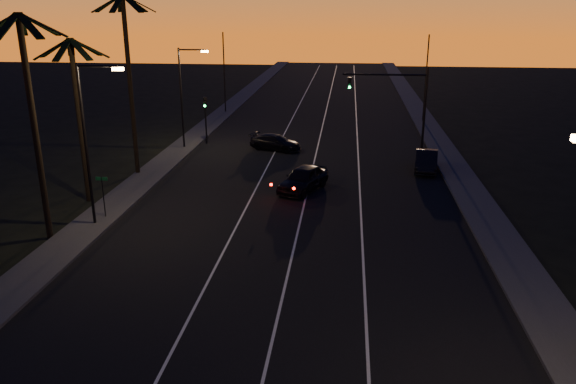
# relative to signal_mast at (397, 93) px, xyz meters

# --- Properties ---
(road) EXTENTS (20.00, 170.00, 0.01)m
(road) POSITION_rel_signal_mast_xyz_m (-7.14, -9.99, -4.78)
(road) COLOR black
(road) RESTS_ON ground
(sidewalk_left) EXTENTS (2.40, 170.00, 0.16)m
(sidewalk_left) POSITION_rel_signal_mast_xyz_m (-18.34, -9.99, -4.70)
(sidewalk_left) COLOR #31312F
(sidewalk_left) RESTS_ON ground
(sidewalk_right) EXTENTS (2.40, 170.00, 0.16)m
(sidewalk_right) POSITION_rel_signal_mast_xyz_m (4.06, -9.99, -4.70)
(sidewalk_right) COLOR #31312F
(sidewalk_right) RESTS_ON ground
(lane_stripe_left) EXTENTS (0.12, 160.00, 0.01)m
(lane_stripe_left) POSITION_rel_signal_mast_xyz_m (-10.14, -9.99, -4.76)
(lane_stripe_left) COLOR silver
(lane_stripe_left) RESTS_ON road
(lane_stripe_mid) EXTENTS (0.12, 160.00, 0.01)m
(lane_stripe_mid) POSITION_rel_signal_mast_xyz_m (-6.64, -9.99, -4.76)
(lane_stripe_mid) COLOR silver
(lane_stripe_mid) RESTS_ON road
(lane_stripe_right) EXTENTS (0.12, 160.00, 0.01)m
(lane_stripe_right) POSITION_rel_signal_mast_xyz_m (-3.14, -9.99, -4.76)
(lane_stripe_right) COLOR silver
(lane_stripe_right) RESTS_ON road
(palm_near) EXTENTS (4.25, 4.16, 11.53)m
(palm_near) POSITION_rel_signal_mast_xyz_m (-19.74, -21.99, 2.29)
(palm_near) COLOR black
(palm_near) RESTS_ON ground
(palm_mid) EXTENTS (4.25, 4.16, 10.03)m
(palm_mid) POSITION_rel_signal_mast_xyz_m (-20.34, -15.99, 1.47)
(palm_mid) COLOR black
(palm_mid) RESTS_ON ground
(palm_far) EXTENTS (4.25, 4.16, 12.53)m
(palm_far) POSITION_rel_signal_mast_xyz_m (-19.34, -9.99, 2.83)
(palm_far) COLOR black
(palm_far) RESTS_ON ground
(streetlight_left_near) EXTENTS (2.55, 0.26, 9.00)m
(streetlight_left_near) POSITION_rel_signal_mast_xyz_m (-17.84, -19.99, 0.54)
(streetlight_left_near) COLOR black
(streetlight_left_near) RESTS_ON ground
(streetlight_left_far) EXTENTS (2.55, 0.26, 8.50)m
(streetlight_left_far) POSITION_rel_signal_mast_xyz_m (-17.82, -1.99, 0.28)
(streetlight_left_far) COLOR black
(streetlight_left_far) RESTS_ON ground
(street_sign) EXTENTS (0.70, 0.06, 2.60)m
(street_sign) POSITION_rel_signal_mast_xyz_m (-17.94, -18.99, -3.13)
(street_sign) COLOR black
(street_sign) RESTS_ON ground
(signal_mast) EXTENTS (7.10, 0.41, 7.00)m
(signal_mast) POSITION_rel_signal_mast_xyz_m (0.00, 0.00, 0.00)
(signal_mast) COLOR black
(signal_mast) RESTS_ON ground
(signal_post) EXTENTS (0.28, 0.37, 4.20)m
(signal_post) POSITION_rel_signal_mast_xyz_m (-16.64, -0.01, -1.89)
(signal_post) COLOR black
(signal_post) RESTS_ON ground
(far_pole_left) EXTENTS (0.14, 0.14, 9.00)m
(far_pole_left) POSITION_rel_signal_mast_xyz_m (-18.14, 15.01, -0.28)
(far_pole_left) COLOR black
(far_pole_left) RESTS_ON ground
(far_pole_right) EXTENTS (0.14, 0.14, 9.00)m
(far_pole_right) POSITION_rel_signal_mast_xyz_m (3.86, 12.01, -0.28)
(far_pole_right) COLOR black
(far_pole_right) RESTS_ON ground
(lead_car) EXTENTS (3.75, 5.61, 1.63)m
(lead_car) POSITION_rel_signal_mast_xyz_m (-6.93, -12.50, -3.96)
(lead_car) COLOR black
(lead_car) RESTS_ON road
(right_car) EXTENTS (2.19, 4.69, 1.49)m
(right_car) POSITION_rel_signal_mast_xyz_m (1.86, -6.78, -4.03)
(right_car) COLOR black
(right_car) RESTS_ON road
(cross_car) EXTENTS (4.87, 3.29, 1.31)m
(cross_car) POSITION_rel_signal_mast_xyz_m (-10.19, -1.67, -4.12)
(cross_car) COLOR black
(cross_car) RESTS_ON road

